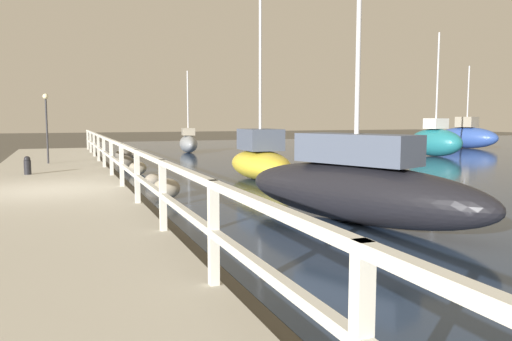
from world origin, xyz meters
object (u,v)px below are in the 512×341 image
mooring_bollard (27,165)px  sailboat_black (355,187)px  dock_lamp (46,116)px  sailboat_gray (188,142)px  sailboat_teal (435,141)px  sailboat_yellow (260,159)px  sailboat_blue (466,136)px

mooring_bollard → sailboat_black: (6.07, -8.85, 0.16)m
mooring_bollard → dock_lamp: 4.17m
dock_lamp → sailboat_gray: sailboat_gray is taller
sailboat_teal → sailboat_black: bearing=-146.2°
sailboat_yellow → dock_lamp: bearing=138.6°
sailboat_teal → dock_lamp: bearing=169.2°
dock_lamp → sailboat_blue: sailboat_blue is taller
sailboat_teal → sailboat_blue: (6.90, 4.96, -0.00)m
sailboat_teal → sailboat_gray: 13.43m
sailboat_teal → sailboat_blue: size_ratio=1.17×
sailboat_teal → sailboat_yellow: sailboat_yellow is taller
sailboat_yellow → sailboat_blue: (18.98, 10.76, 0.15)m
dock_lamp → sailboat_teal: size_ratio=0.42×
mooring_bollard → sailboat_yellow: (6.90, -2.02, 0.13)m
mooring_bollard → sailboat_gray: 13.66m
mooring_bollard → sailboat_black: bearing=-55.6°
mooring_bollard → sailboat_blue: size_ratio=0.11×
sailboat_teal → sailboat_blue: bearing=25.1°
dock_lamp → sailboat_black: bearing=-66.4°
dock_lamp → sailboat_teal: sailboat_teal is taller
sailboat_teal → sailboat_gray: sailboat_teal is taller
dock_lamp → sailboat_black: (5.55, -12.70, -1.35)m
dock_lamp → sailboat_black: sailboat_black is taller
mooring_bollard → sailboat_blue: bearing=18.6°
sailboat_gray → sailboat_black: 20.14m
dock_lamp → sailboat_yellow: size_ratio=0.38×
sailboat_teal → sailboat_black: size_ratio=1.10×
sailboat_yellow → sailboat_blue: sailboat_yellow is taller
sailboat_blue → mooring_bollard: bearing=-179.1°
dock_lamp → sailboat_yellow: bearing=-42.6°
sailboat_gray → sailboat_blue: (18.08, -2.47, 0.21)m
sailboat_teal → sailboat_yellow: size_ratio=0.91×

